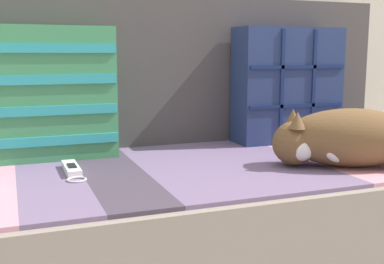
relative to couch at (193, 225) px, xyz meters
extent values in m
cube|color=brown|center=(0.00, 0.00, -0.10)|extent=(1.71, 0.82, 0.16)
cube|color=gray|center=(0.00, 0.00, 0.08)|extent=(1.67, 0.81, 0.20)
cube|color=slate|center=(-0.40, -0.02, 0.19)|extent=(0.16, 0.72, 0.01)
cube|color=#423847|center=(-0.24, -0.02, 0.19)|extent=(0.16, 0.72, 0.01)
cube|color=slate|center=(-0.08, -0.02, 0.19)|extent=(0.16, 0.72, 0.01)
cube|color=slate|center=(0.08, -0.02, 0.19)|extent=(0.16, 0.72, 0.01)
cube|color=slate|center=(0.24, -0.02, 0.19)|extent=(0.16, 0.72, 0.01)
cube|color=#C6899E|center=(0.40, -0.02, 0.19)|extent=(0.16, 0.72, 0.01)
cube|color=slate|center=(0.56, -0.02, 0.19)|extent=(0.16, 0.72, 0.01)
cube|color=#474242|center=(0.00, 0.34, 0.44)|extent=(1.67, 0.14, 0.50)
cube|color=navy|center=(0.43, 0.20, 0.39)|extent=(0.38, 0.13, 0.40)
cube|color=navy|center=(0.43, 0.13, 0.32)|extent=(0.36, 0.01, 0.01)
cube|color=navy|center=(0.37, 0.13, 0.39)|extent=(0.01, 0.01, 0.38)
cube|color=navy|center=(0.43, 0.13, 0.45)|extent=(0.36, 0.01, 0.01)
cube|color=navy|center=(0.49, 0.13, 0.39)|extent=(0.01, 0.01, 0.38)
cube|color=#3D8956|center=(-0.39, 0.20, 0.38)|extent=(0.41, 0.13, 0.39)
cube|color=teal|center=(-0.39, 0.13, 0.25)|extent=(0.40, 0.01, 0.03)
cube|color=teal|center=(-0.39, 0.13, 0.34)|extent=(0.40, 0.01, 0.03)
cube|color=teal|center=(-0.39, 0.13, 0.43)|extent=(0.40, 0.01, 0.03)
cube|color=teal|center=(-0.39, 0.13, 0.51)|extent=(0.40, 0.01, 0.03)
ellipsoid|color=brown|center=(0.39, -0.21, 0.27)|extent=(0.41, 0.30, 0.16)
sphere|color=brown|center=(0.24, -0.15, 0.25)|extent=(0.12, 0.12, 0.12)
sphere|color=white|center=(0.24, -0.18, 0.25)|extent=(0.07, 0.07, 0.07)
ellipsoid|color=white|center=(0.34, -0.24, 0.25)|extent=(0.11, 0.04, 0.07)
cone|color=brown|center=(0.23, -0.18, 0.32)|extent=(0.05, 0.05, 0.05)
cone|color=brown|center=(0.26, -0.12, 0.32)|extent=(0.05, 0.05, 0.05)
cube|color=white|center=(-0.34, 0.00, 0.20)|extent=(0.04, 0.15, 0.02)
cube|color=black|center=(-0.34, -0.01, 0.21)|extent=(0.02, 0.05, 0.00)
cube|color=black|center=(-0.34, 0.07, 0.20)|extent=(0.03, 0.01, 0.02)
torus|color=silver|center=(-0.34, -0.10, 0.19)|extent=(0.05, 0.05, 0.01)
camera|label=1|loc=(-0.48, -1.27, 0.50)|focal=45.00mm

